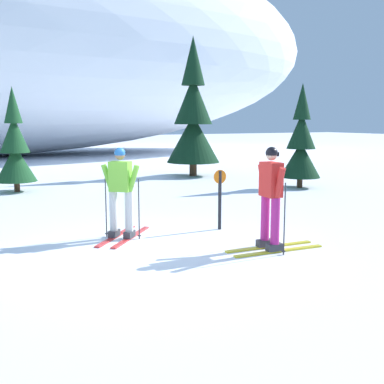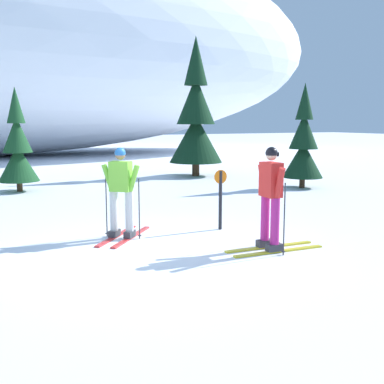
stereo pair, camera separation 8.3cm
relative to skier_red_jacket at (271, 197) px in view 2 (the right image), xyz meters
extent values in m
plane|color=white|center=(-1.88, 0.82, -0.92)|extent=(120.00, 120.00, 0.00)
cube|color=gold|center=(0.10, 0.15, -0.91)|extent=(1.72, 0.20, 0.03)
cube|color=gold|center=(0.08, -0.16, -0.91)|extent=(1.72, 0.20, 0.03)
cube|color=#38383D|center=(0.00, 0.15, -0.83)|extent=(0.29, 0.16, 0.12)
cube|color=#38383D|center=(-0.02, -0.15, -0.83)|extent=(0.29, 0.16, 0.12)
cylinder|color=#B7237A|center=(0.00, 0.15, -0.38)|extent=(0.15, 0.15, 0.79)
cylinder|color=#B7237A|center=(-0.02, -0.15, -0.38)|extent=(0.15, 0.15, 0.79)
cube|color=red|center=(-0.01, 0.00, 0.30)|extent=(0.26, 0.40, 0.58)
cylinder|color=red|center=(0.01, 0.25, 0.25)|extent=(0.12, 0.28, 0.58)
cylinder|color=red|center=(-0.02, -0.24, 0.25)|extent=(0.12, 0.28, 0.58)
sphere|color=beige|center=(-0.01, 0.00, 0.72)|extent=(0.19, 0.19, 0.19)
sphere|color=black|center=(-0.01, 0.00, 0.75)|extent=(0.21, 0.21, 0.21)
cube|color=black|center=(0.07, 0.00, 0.73)|extent=(0.04, 0.15, 0.07)
cylinder|color=#2D2D33|center=(0.07, 0.33, -0.32)|extent=(0.02, 0.02, 1.21)
cylinder|color=#2D2D33|center=(0.07, 0.33, -0.86)|extent=(0.07, 0.07, 0.01)
cylinder|color=#2D2D33|center=(0.03, -0.34, -0.32)|extent=(0.02, 0.02, 1.21)
cylinder|color=#2D2D33|center=(0.03, -0.34, -0.86)|extent=(0.07, 0.07, 0.01)
cube|color=red|center=(-2.05, 2.12, -0.91)|extent=(1.21, 1.34, 0.03)
cube|color=red|center=(-1.82, 1.92, -0.91)|extent=(1.21, 1.34, 0.03)
cube|color=#38383D|center=(-2.11, 2.05, -0.83)|extent=(0.29, 0.30, 0.12)
cube|color=#38383D|center=(-1.88, 1.84, -0.83)|extent=(0.29, 0.30, 0.12)
cylinder|color=silver|center=(-2.11, 2.05, -0.40)|extent=(0.15, 0.15, 0.75)
cylinder|color=silver|center=(-1.88, 1.84, -0.40)|extent=(0.15, 0.15, 0.75)
cube|color=#75C638|center=(-2.00, 1.95, 0.26)|extent=(0.45, 0.44, 0.56)
cylinder|color=#75C638|center=(-2.18, 2.11, 0.19)|extent=(0.27, 0.26, 0.58)
cylinder|color=#75C638|center=(-1.82, 1.78, 0.19)|extent=(0.27, 0.26, 0.58)
sphere|color=#A37556|center=(-2.00, 1.95, 0.66)|extent=(0.19, 0.19, 0.19)
sphere|color=#2366B2|center=(-2.00, 1.95, 0.69)|extent=(0.21, 0.21, 0.21)
cube|color=black|center=(-1.94, 2.01, 0.67)|extent=(0.14, 0.13, 0.07)
cylinder|color=#2D2D33|center=(-2.21, 2.21, -0.35)|extent=(0.02, 0.02, 1.14)
cylinder|color=#2D2D33|center=(-2.21, 2.21, -0.86)|extent=(0.07, 0.07, 0.01)
cylinder|color=#2D2D33|center=(-1.71, 1.77, -0.35)|extent=(0.02, 0.02, 1.14)
cylinder|color=#2D2D33|center=(-1.71, 1.77, -0.86)|extent=(0.07, 0.07, 0.01)
cylinder|color=#47301E|center=(-2.97, 9.10, -0.70)|extent=(0.17, 0.17, 0.44)
cone|color=#194723|center=(-2.97, 9.10, -0.04)|extent=(1.25, 1.25, 1.12)
cone|color=#194723|center=(-2.97, 9.10, 0.86)|extent=(0.90, 0.90, 1.12)
cone|color=#194723|center=(-2.97, 9.10, 1.75)|extent=(0.55, 0.55, 1.12)
cylinder|color=#47301E|center=(3.89, 10.40, -0.55)|extent=(0.29, 0.29, 0.73)
cone|color=black|center=(3.89, 10.40, 0.57)|extent=(2.10, 2.10, 1.88)
cone|color=black|center=(3.89, 10.40, 2.07)|extent=(1.51, 1.51, 1.88)
cone|color=black|center=(3.89, 10.40, 3.57)|extent=(0.92, 0.92, 1.88)
cylinder|color=#47301E|center=(5.50, 5.83, -0.69)|extent=(0.18, 0.18, 0.46)
cone|color=black|center=(5.50, 5.83, 0.01)|extent=(1.31, 1.31, 1.18)
cone|color=black|center=(5.50, 5.83, 0.95)|extent=(0.95, 0.95, 1.18)
cone|color=black|center=(5.50, 5.83, 1.89)|extent=(0.58, 0.58, 1.18)
cylinder|color=black|center=(0.04, 1.77, -0.32)|extent=(0.07, 0.07, 1.20)
cylinder|color=orange|center=(0.04, 1.77, 0.16)|extent=(0.28, 0.02, 0.28)
camera|label=1|loc=(-4.81, -6.45, 1.29)|focal=44.55mm
camera|label=2|loc=(-4.74, -6.49, 1.29)|focal=44.55mm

